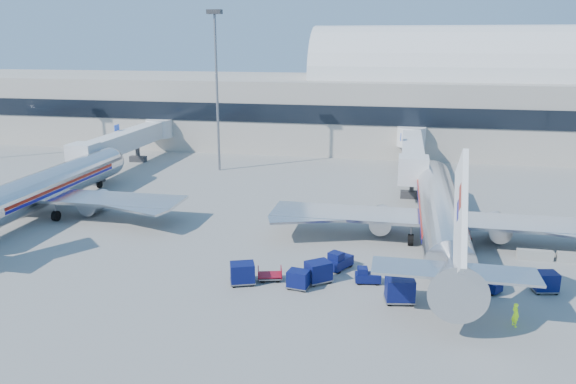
% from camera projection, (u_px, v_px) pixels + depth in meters
% --- Properties ---
extents(ground, '(260.00, 260.00, 0.00)m').
position_uv_depth(ground, '(327.00, 253.00, 50.58)').
color(ground, gray).
rests_on(ground, ground).
extents(terminal, '(170.00, 28.15, 21.00)m').
position_uv_depth(terminal, '(295.00, 101.00, 104.14)').
color(terminal, '#B2AA9E').
rests_on(terminal, ground).
extents(airliner_main, '(32.00, 37.26, 12.07)m').
position_uv_depth(airliner_main, '(441.00, 214.00, 52.15)').
color(airliner_main, silver).
rests_on(airliner_main, ground).
extents(airliner_mid, '(32.00, 37.26, 12.07)m').
position_uv_depth(airliner_mid, '(37.00, 191.00, 60.23)').
color(airliner_mid, silver).
rests_on(airliner_mid, ground).
extents(jetbridge_near, '(4.40, 27.50, 6.25)m').
position_uv_depth(jetbridge_near, '(412.00, 150.00, 77.22)').
color(jetbridge_near, silver).
rests_on(jetbridge_near, ground).
extents(jetbridge_mid, '(4.40, 27.50, 6.25)m').
position_uv_depth(jetbridge_mid, '(130.00, 139.00, 85.30)').
color(jetbridge_mid, silver).
rests_on(jetbridge_mid, ground).
extents(mast_west, '(2.00, 1.20, 22.60)m').
position_uv_depth(mast_west, '(216.00, 68.00, 78.92)').
color(mast_west, slate).
rests_on(mast_west, ground).
extents(barrier_near, '(3.00, 0.55, 0.90)m').
position_uv_depth(barrier_near, '(535.00, 255.00, 48.89)').
color(barrier_near, '#9E9E96').
rests_on(barrier_near, ground).
extents(barrier_mid, '(3.00, 0.55, 0.90)m').
position_uv_depth(barrier_mid, '(576.00, 258.00, 48.26)').
color(barrier_mid, '#9E9E96').
rests_on(barrier_mid, ground).
extents(tug_lead, '(2.13, 1.29, 1.31)m').
position_uv_depth(tug_lead, '(367.00, 276.00, 44.18)').
color(tug_lead, '#090F45').
rests_on(tug_lead, ground).
extents(tug_right, '(2.42, 2.26, 1.44)m').
position_uv_depth(tug_right, '(485.00, 282.00, 42.91)').
color(tug_right, '#090F45').
rests_on(tug_right, ground).
extents(tug_left, '(2.27, 2.78, 1.62)m').
position_uv_depth(tug_left, '(339.00, 261.00, 46.82)').
color(tug_left, '#090F45').
rests_on(tug_left, ground).
extents(cart_train_a, '(2.46, 2.38, 1.73)m').
position_uv_depth(cart_train_a, '(318.00, 271.00, 44.23)').
color(cart_train_a, '#090F45').
rests_on(cart_train_a, ground).
extents(cart_train_b, '(1.84, 1.52, 1.46)m').
position_uv_depth(cart_train_b, '(298.00, 279.00, 43.15)').
color(cart_train_b, '#090F45').
rests_on(cart_train_b, ground).
extents(cart_train_c, '(2.36, 2.08, 1.73)m').
position_uv_depth(cart_train_c, '(242.00, 273.00, 43.93)').
color(cart_train_c, '#090F45').
rests_on(cart_train_c, ground).
extents(cart_solo_near, '(2.38, 1.97, 1.89)m').
position_uv_depth(cart_solo_near, '(400.00, 290.00, 40.82)').
color(cart_solo_near, '#090F45').
rests_on(cart_solo_near, ground).
extents(cart_solo_far, '(2.05, 1.72, 1.59)m').
position_uv_depth(cart_solo_far, '(545.00, 281.00, 42.56)').
color(cart_solo_far, '#090F45').
rests_on(cart_solo_far, ground).
extents(cart_open_red, '(2.20, 1.79, 0.51)m').
position_uv_depth(cart_open_red, '(270.00, 276.00, 44.74)').
color(cart_open_red, slate).
rests_on(cart_open_red, ground).
extents(ramp_worker, '(0.63, 0.72, 1.67)m').
position_uv_depth(ramp_worker, '(515.00, 315.00, 37.45)').
color(ramp_worker, '#A3FF1A').
rests_on(ramp_worker, ground).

